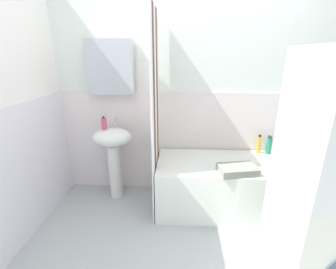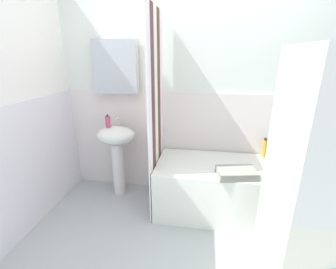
% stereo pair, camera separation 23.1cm
% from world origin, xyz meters
% --- Properties ---
extents(wall_back_tiled, '(3.60, 0.18, 2.40)m').
position_xyz_m(wall_back_tiled, '(-0.06, 1.26, 1.14)').
color(wall_back_tiled, white).
rests_on(wall_back_tiled, ground_plane).
extents(wall_left_tiled, '(0.07, 1.81, 2.40)m').
position_xyz_m(wall_left_tiled, '(-1.57, 0.34, 1.12)').
color(wall_left_tiled, white).
rests_on(wall_left_tiled, ground_plane).
extents(sink, '(0.44, 0.34, 0.84)m').
position_xyz_m(sink, '(-0.92, 1.03, 0.61)').
color(sink, white).
rests_on(sink, ground_plane).
extents(faucet, '(0.03, 0.12, 0.12)m').
position_xyz_m(faucet, '(-0.92, 1.11, 0.90)').
color(faucet, silver).
rests_on(faucet, sink).
extents(soap_dispenser, '(0.06, 0.06, 0.14)m').
position_xyz_m(soap_dispenser, '(-0.99, 1.01, 0.90)').
color(soap_dispenser, '#CB4871').
rests_on(soap_dispenser, sink).
extents(bathtub, '(1.42, 0.68, 0.54)m').
position_xyz_m(bathtub, '(0.30, 0.88, 0.27)').
color(bathtub, white).
rests_on(bathtub, ground_plane).
extents(shower_curtain, '(0.01, 0.68, 2.00)m').
position_xyz_m(shower_curtain, '(-0.42, 0.88, 1.00)').
color(shower_curtain, white).
rests_on(shower_curtain, ground_plane).
extents(body_wash_bottle, '(0.06, 0.06, 0.16)m').
position_xyz_m(body_wash_bottle, '(0.91, 1.17, 0.61)').
color(body_wash_bottle, '#2A54A2').
rests_on(body_wash_bottle, bathtub).
extents(conditioner_bottle, '(0.05, 0.05, 0.21)m').
position_xyz_m(conditioner_bottle, '(0.81, 1.13, 0.63)').
color(conditioner_bottle, '#1E7F58').
rests_on(conditioner_bottle, bathtub).
extents(lotion_bottle, '(0.04, 0.04, 0.22)m').
position_xyz_m(lotion_bottle, '(0.70, 1.14, 0.64)').
color(lotion_bottle, gold).
rests_on(lotion_bottle, bathtub).
extents(towel_folded, '(0.38, 0.28, 0.07)m').
position_xyz_m(towel_folded, '(0.36, 0.65, 0.57)').
color(towel_folded, gray).
rests_on(towel_folded, bathtub).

